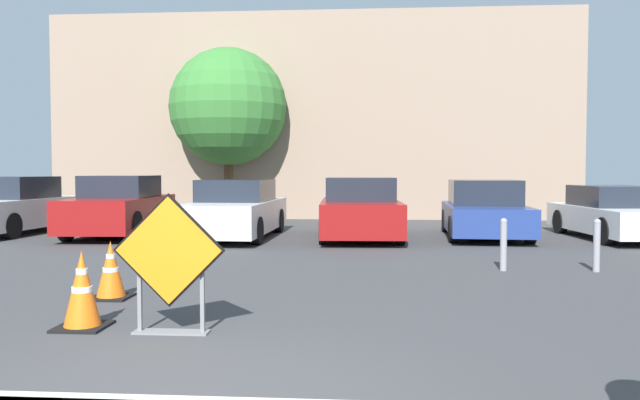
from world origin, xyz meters
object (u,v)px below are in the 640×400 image
(parked_car_second, at_px, (120,207))
(bollard_nearest, at_px, (503,243))
(parked_car_nearest, at_px, (11,207))
(bollard_second, at_px, (597,244))
(parked_car_sixth, at_px, (613,214))
(parked_car_fourth, at_px, (360,210))
(parked_car_third, at_px, (236,211))
(parked_car_fifth, at_px, (484,211))
(traffic_cone_nearest, at_px, (82,290))
(traffic_cone_second, at_px, (111,270))
(road_closed_sign, at_px, (169,261))

(parked_car_second, bearing_deg, bollard_nearest, 145.81)
(parked_car_nearest, xyz_separation_m, bollard_second, (13.19, -5.41, -0.23))
(parked_car_nearest, distance_m, bollard_second, 14.26)
(parked_car_sixth, xyz_separation_m, bollard_nearest, (-3.76, -5.21, -0.14))
(bollard_second, bearing_deg, parked_car_nearest, 157.69)
(parked_car_second, height_order, parked_car_sixth, parked_car_second)
(parked_car_second, xyz_separation_m, parked_car_fourth, (6.18, -0.32, -0.03))
(parked_car_third, distance_m, parked_car_fifth, 6.20)
(traffic_cone_nearest, relative_size, parked_car_nearest, 0.19)
(traffic_cone_second, distance_m, bollard_nearest, 6.18)
(parked_car_fifth, relative_size, bollard_second, 4.81)
(parked_car_fourth, bearing_deg, parked_car_fifth, -173.50)
(traffic_cone_nearest, height_order, bollard_second, bollard_second)
(parked_car_sixth, bearing_deg, parked_car_third, -1.35)
(road_closed_sign, distance_m, traffic_cone_nearest, 1.07)
(parked_car_sixth, bearing_deg, road_closed_sign, 46.40)
(bollard_second, bearing_deg, parked_car_fifth, 98.85)
(traffic_cone_second, bearing_deg, parked_car_nearest, 127.12)
(road_closed_sign, height_order, parked_car_third, parked_car_third)
(traffic_cone_nearest, xyz_separation_m, parked_car_fifth, (5.92, 9.48, 0.26))
(parked_car_nearest, bearing_deg, traffic_cone_nearest, 126.35)
(parked_car_nearest, bearing_deg, bollard_second, 160.15)
(parked_car_sixth, distance_m, bollard_second, 5.69)
(parked_car_second, bearing_deg, parked_car_sixth, 177.02)
(parked_car_nearest, distance_m, parked_car_third, 6.21)
(parked_car_second, xyz_separation_m, bollard_nearest, (8.60, -5.14, -0.26))
(parked_car_second, distance_m, parked_car_sixth, 12.36)
(parked_car_fourth, bearing_deg, bollard_second, 126.89)
(road_closed_sign, bearing_deg, traffic_cone_second, 127.98)
(parked_car_sixth, bearing_deg, parked_car_nearest, -4.42)
(parked_car_nearest, relative_size, parked_car_third, 0.92)
(parked_car_fourth, xyz_separation_m, parked_car_fifth, (3.09, 0.47, -0.03))
(parked_car_third, bearing_deg, traffic_cone_nearest, 93.33)
(traffic_cone_nearest, height_order, traffic_cone_second, traffic_cone_nearest)
(traffic_cone_second, bearing_deg, bollard_second, 20.68)
(traffic_cone_nearest, relative_size, bollard_nearest, 0.93)
(parked_car_nearest, height_order, bollard_second, parked_car_nearest)
(road_closed_sign, height_order, parked_car_fifth, parked_car_fifth)
(parked_car_nearest, xyz_separation_m, parked_car_third, (6.18, -0.58, -0.02))
(parked_car_second, xyz_separation_m, parked_car_third, (3.09, -0.31, -0.05))
(parked_car_fourth, bearing_deg, parked_car_sixth, -178.58)
(traffic_cone_second, height_order, parked_car_sixth, parked_car_sixth)
(traffic_cone_nearest, relative_size, parked_car_third, 0.17)
(road_closed_sign, distance_m, parked_car_fifth, 10.84)
(traffic_cone_second, xyz_separation_m, parked_car_second, (-3.03, 7.81, 0.36))
(parked_car_second, bearing_deg, parked_car_fourth, 173.72)
(bollard_nearest, bearing_deg, parked_car_nearest, 155.15)
(road_closed_sign, distance_m, parked_car_second, 10.45)
(traffic_cone_second, distance_m, parked_car_sixth, 12.22)
(parked_car_sixth, height_order, bollard_nearest, parked_car_sixth)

